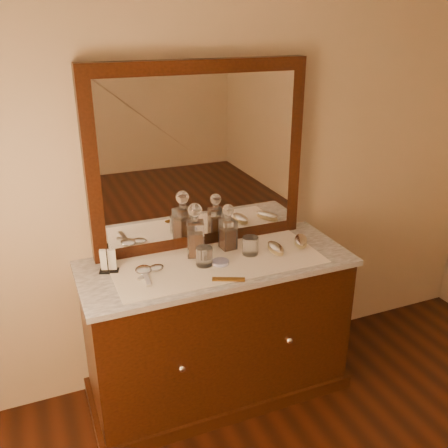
{
  "coord_description": "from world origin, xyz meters",
  "views": [
    {
      "loc": [
        -0.86,
        -0.23,
        2.05
      ],
      "look_at": [
        0.0,
        1.85,
        1.1
      ],
      "focal_mm": 39.83,
      "sensor_mm": 36.0,
      "label": 1
    }
  ],
  "objects_px": {
    "decanter_left": "(195,236)",
    "hand_mirror_inner": "(154,269)",
    "decanter_right": "(228,232)",
    "dresser_cabinet": "(217,330)",
    "mirror_frame": "(199,158)",
    "hand_mirror_outer": "(144,271)",
    "pin_dish": "(221,262)",
    "napkin_rack": "(108,261)",
    "brush_near": "(276,248)",
    "brush_far": "(301,241)",
    "comb": "(229,279)"
  },
  "relations": [
    {
      "from": "decanter_left",
      "to": "hand_mirror_inner",
      "type": "relative_size",
      "value": 1.72
    },
    {
      "from": "decanter_left",
      "to": "decanter_right",
      "type": "bearing_deg",
      "value": 4.19
    },
    {
      "from": "dresser_cabinet",
      "to": "decanter_right",
      "type": "xyz_separation_m",
      "value": [
        0.11,
        0.11,
        0.54
      ]
    },
    {
      "from": "mirror_frame",
      "to": "hand_mirror_outer",
      "type": "bearing_deg",
      "value": -148.49
    },
    {
      "from": "pin_dish",
      "to": "napkin_rack",
      "type": "height_order",
      "value": "napkin_rack"
    },
    {
      "from": "decanter_right",
      "to": "dresser_cabinet",
      "type": "bearing_deg",
      "value": -134.53
    },
    {
      "from": "dresser_cabinet",
      "to": "pin_dish",
      "type": "bearing_deg",
      "value": -85.4
    },
    {
      "from": "pin_dish",
      "to": "decanter_left",
      "type": "height_order",
      "value": "decanter_left"
    },
    {
      "from": "hand_mirror_inner",
      "to": "pin_dish",
      "type": "bearing_deg",
      "value": -9.86
    },
    {
      "from": "decanter_left",
      "to": "brush_near",
      "type": "height_order",
      "value": "decanter_left"
    },
    {
      "from": "mirror_frame",
      "to": "napkin_rack",
      "type": "xyz_separation_m",
      "value": [
        -0.55,
        -0.15,
        -0.44
      ]
    },
    {
      "from": "brush_far",
      "to": "decanter_right",
      "type": "bearing_deg",
      "value": 163.4
    },
    {
      "from": "brush_far",
      "to": "hand_mirror_inner",
      "type": "distance_m",
      "value": 0.84
    },
    {
      "from": "pin_dish",
      "to": "brush_near",
      "type": "distance_m",
      "value": 0.33
    },
    {
      "from": "decanter_right",
      "to": "brush_near",
      "type": "relative_size",
      "value": 1.65
    },
    {
      "from": "mirror_frame",
      "to": "brush_far",
      "type": "height_order",
      "value": "mirror_frame"
    },
    {
      "from": "dresser_cabinet",
      "to": "brush_near",
      "type": "distance_m",
      "value": 0.57
    },
    {
      "from": "decanter_left",
      "to": "hand_mirror_inner",
      "type": "bearing_deg",
      "value": -161.47
    },
    {
      "from": "comb",
      "to": "hand_mirror_outer",
      "type": "xyz_separation_m",
      "value": [
        -0.36,
        0.23,
        0.0
      ]
    },
    {
      "from": "pin_dish",
      "to": "comb",
      "type": "bearing_deg",
      "value": -99.55
    },
    {
      "from": "decanter_right",
      "to": "mirror_frame",
      "type": "bearing_deg",
      "value": 130.74
    },
    {
      "from": "napkin_rack",
      "to": "decanter_right",
      "type": "distance_m",
      "value": 0.66
    },
    {
      "from": "dresser_cabinet",
      "to": "decanter_right",
      "type": "distance_m",
      "value": 0.57
    },
    {
      "from": "comb",
      "to": "decanter_left",
      "type": "xyz_separation_m",
      "value": [
        -0.06,
        0.32,
        0.11
      ]
    },
    {
      "from": "mirror_frame",
      "to": "decanter_left",
      "type": "relative_size",
      "value": 4.02
    },
    {
      "from": "comb",
      "to": "napkin_rack",
      "type": "height_order",
      "value": "napkin_rack"
    },
    {
      "from": "hand_mirror_outer",
      "to": "brush_near",
      "type": "bearing_deg",
      "value": -2.84
    },
    {
      "from": "dresser_cabinet",
      "to": "comb",
      "type": "xyz_separation_m",
      "value": [
        -0.03,
        -0.22,
        0.45
      ]
    },
    {
      "from": "brush_near",
      "to": "decanter_right",
      "type": "bearing_deg",
      "value": 147.08
    },
    {
      "from": "decanter_left",
      "to": "hand_mirror_inner",
      "type": "distance_m",
      "value": 0.29
    },
    {
      "from": "napkin_rack",
      "to": "hand_mirror_inner",
      "type": "bearing_deg",
      "value": -21.74
    },
    {
      "from": "pin_dish",
      "to": "brush_near",
      "type": "bearing_deg",
      "value": 2.59
    },
    {
      "from": "mirror_frame",
      "to": "pin_dish",
      "type": "distance_m",
      "value": 0.57
    },
    {
      "from": "napkin_rack",
      "to": "mirror_frame",
      "type": "bearing_deg",
      "value": 14.94
    },
    {
      "from": "mirror_frame",
      "to": "brush_far",
      "type": "relative_size",
      "value": 6.98
    },
    {
      "from": "dresser_cabinet",
      "to": "decanter_left",
      "type": "height_order",
      "value": "decanter_left"
    },
    {
      "from": "brush_near",
      "to": "hand_mirror_outer",
      "type": "distance_m",
      "value": 0.72
    },
    {
      "from": "hand_mirror_outer",
      "to": "hand_mirror_inner",
      "type": "xyz_separation_m",
      "value": [
        0.05,
        0.01,
        -0.0
      ]
    },
    {
      "from": "dresser_cabinet",
      "to": "decanter_left",
      "type": "bearing_deg",
      "value": 129.05
    },
    {
      "from": "mirror_frame",
      "to": "napkin_rack",
      "type": "bearing_deg",
      "value": -165.06
    },
    {
      "from": "brush_far",
      "to": "hand_mirror_outer",
      "type": "bearing_deg",
      "value": 179.35
    },
    {
      "from": "brush_near",
      "to": "brush_far",
      "type": "xyz_separation_m",
      "value": [
        0.17,
        0.03,
        0.0
      ]
    },
    {
      "from": "decanter_left",
      "to": "brush_far",
      "type": "distance_m",
      "value": 0.61
    },
    {
      "from": "napkin_rack",
      "to": "decanter_right",
      "type": "xyz_separation_m",
      "value": [
        0.66,
        0.02,
        0.05
      ]
    },
    {
      "from": "pin_dish",
      "to": "hand_mirror_outer",
      "type": "relative_size",
      "value": 0.4
    },
    {
      "from": "decanter_left",
      "to": "hand_mirror_outer",
      "type": "xyz_separation_m",
      "value": [
        -0.31,
        -0.09,
        -0.11
      ]
    },
    {
      "from": "mirror_frame",
      "to": "brush_near",
      "type": "relative_size",
      "value": 7.62
    },
    {
      "from": "hand_mirror_inner",
      "to": "brush_near",
      "type": "bearing_deg",
      "value": -3.76
    },
    {
      "from": "mirror_frame",
      "to": "hand_mirror_outer",
      "type": "height_order",
      "value": "mirror_frame"
    },
    {
      "from": "decanter_right",
      "to": "brush_far",
      "type": "xyz_separation_m",
      "value": [
        0.4,
        -0.12,
        -0.08
      ]
    }
  ]
}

